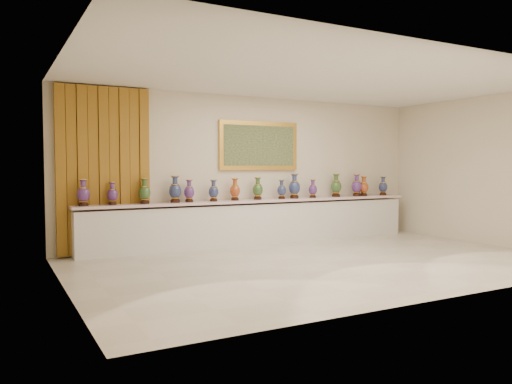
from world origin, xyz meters
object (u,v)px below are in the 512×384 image
at_px(counter, 259,222).
at_px(vase_1, 112,194).
at_px(vase_0, 83,194).
at_px(vase_2, 145,192).

relative_size(counter, vase_1, 18.05).
bearing_deg(vase_1, vase_0, -173.45).
bearing_deg(counter, vase_2, -179.39).
bearing_deg(vase_2, vase_1, 176.70).
distance_m(vase_1, vase_2, 0.56).
bearing_deg(vase_1, counter, -0.14).
distance_m(counter, vase_0, 3.48).
bearing_deg(vase_0, vase_1, 6.55).
bearing_deg(vase_2, vase_0, -178.66).
relative_size(vase_0, vase_2, 1.00).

